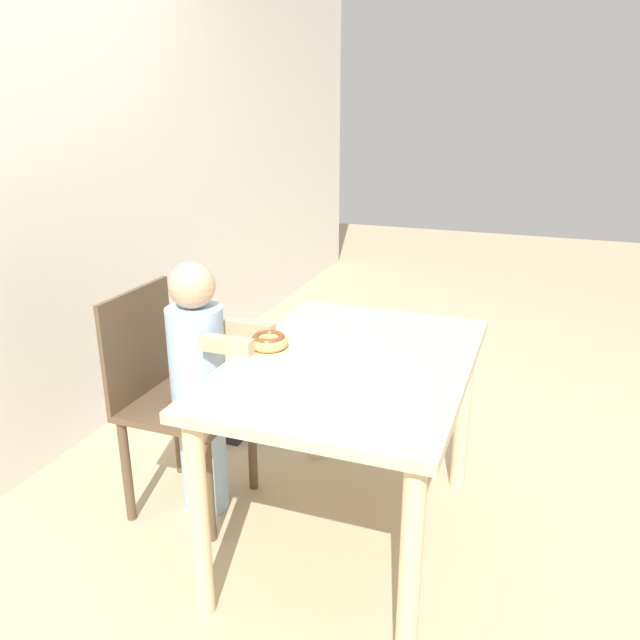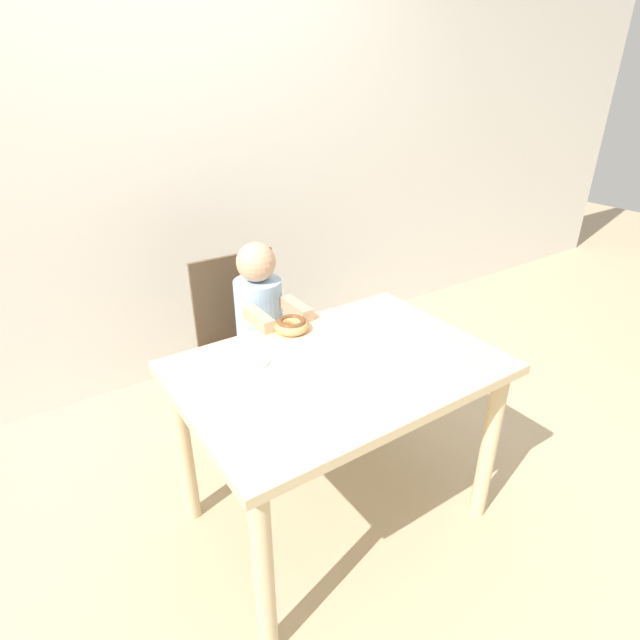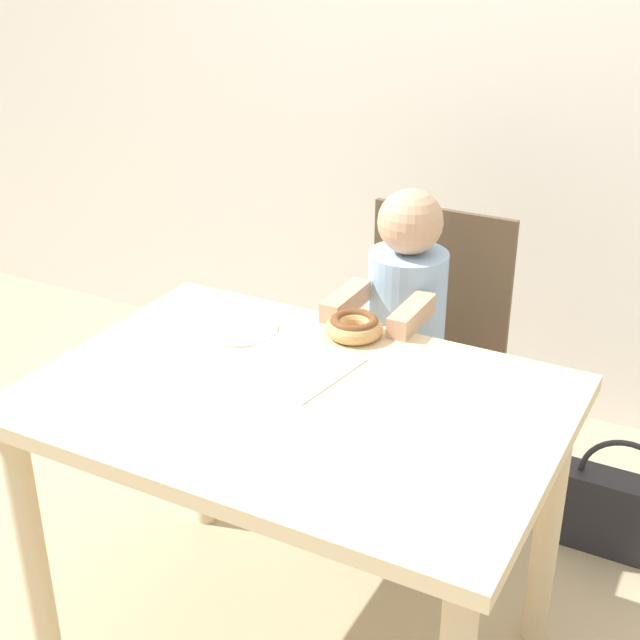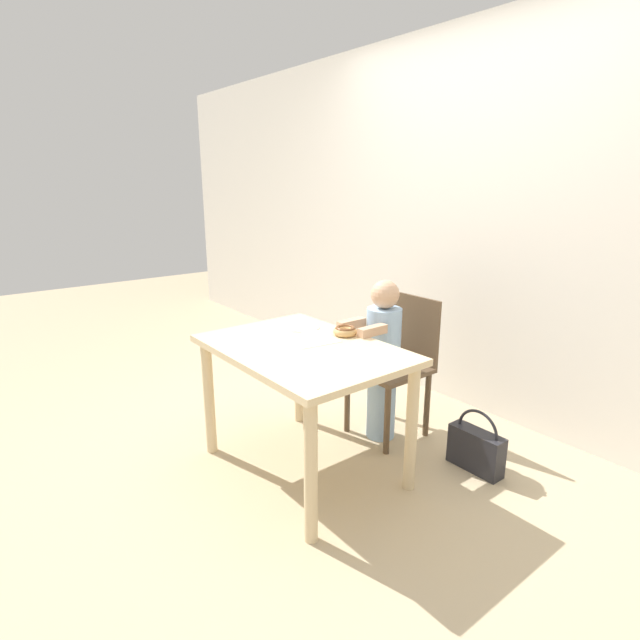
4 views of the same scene
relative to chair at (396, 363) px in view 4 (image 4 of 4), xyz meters
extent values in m
plane|color=tan|center=(0.00, -0.70, -0.45)|extent=(12.00, 12.00, 0.00)
cube|color=silver|center=(0.00, 0.71, 0.80)|extent=(8.00, 0.05, 2.50)
cube|color=beige|center=(0.00, -0.70, 0.24)|extent=(1.08, 0.75, 0.03)
cylinder|color=beige|center=(-0.48, -1.02, -0.11)|extent=(0.06, 0.06, 0.67)
cylinder|color=beige|center=(0.48, -1.02, -0.11)|extent=(0.06, 0.06, 0.67)
cylinder|color=beige|center=(-0.48, -0.39, -0.11)|extent=(0.06, 0.06, 0.67)
cylinder|color=beige|center=(0.48, -0.39, -0.11)|extent=(0.06, 0.06, 0.67)
cube|color=brown|center=(0.00, -0.06, -0.02)|extent=(0.41, 0.41, 0.03)
cube|color=brown|center=(0.00, 0.13, 0.20)|extent=(0.41, 0.02, 0.41)
cylinder|color=brown|center=(-0.17, -0.24, -0.24)|extent=(0.04, 0.04, 0.42)
cylinder|color=brown|center=(0.17, -0.24, -0.24)|extent=(0.04, 0.04, 0.42)
cylinder|color=brown|center=(-0.17, 0.11, -0.24)|extent=(0.04, 0.04, 0.42)
cylinder|color=brown|center=(0.17, 0.11, -0.24)|extent=(0.04, 0.04, 0.42)
cylinder|color=#99BCE0|center=(0.00, -0.12, -0.23)|extent=(0.17, 0.17, 0.44)
cylinder|color=#99BCE0|center=(0.00, -0.12, 0.18)|extent=(0.20, 0.20, 0.37)
sphere|color=tan|center=(0.00, -0.12, 0.45)|extent=(0.17, 0.17, 0.17)
cube|color=tan|center=(-0.09, -0.29, 0.28)|extent=(0.05, 0.19, 0.05)
cube|color=tan|center=(0.09, -0.29, 0.28)|extent=(0.05, 0.19, 0.05)
torus|color=tan|center=(-0.01, -0.41, 0.28)|extent=(0.13, 0.13, 0.04)
torus|color=brown|center=(-0.01, -0.41, 0.29)|extent=(0.11, 0.11, 0.02)
cube|color=white|center=(-0.06, -0.60, 0.26)|extent=(0.27, 0.27, 0.00)
cube|color=#232328|center=(0.59, 0.03, -0.34)|extent=(0.31, 0.10, 0.23)
torus|color=#232328|center=(0.59, 0.03, -0.22)|extent=(0.25, 0.02, 0.25)
cylinder|color=white|center=(-0.25, -0.51, 0.26)|extent=(0.17, 0.17, 0.01)
camera|label=1|loc=(-1.80, -1.26, 1.04)|focal=35.00mm
camera|label=2|loc=(-0.87, -1.88, 1.16)|focal=28.00mm
camera|label=3|loc=(0.79, -2.07, 1.18)|focal=50.00mm
camera|label=4|loc=(1.97, -2.14, 1.08)|focal=28.00mm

